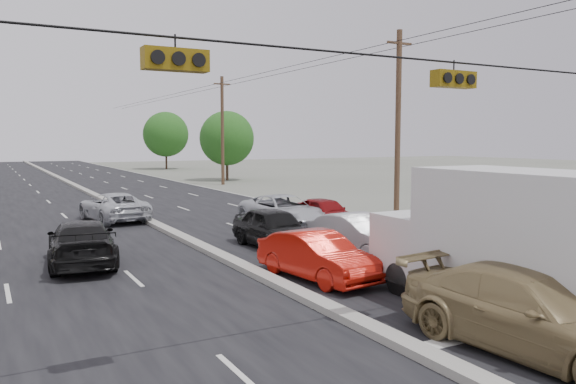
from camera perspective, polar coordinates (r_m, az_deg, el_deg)
name	(u,v)px	position (r m, az deg, el deg)	size (l,w,h in m)	color
ground	(393,344)	(12.16, 10.59, -14.91)	(200.00, 200.00, 0.00)	#606356
road_surface	(106,202)	(39.69, -17.98, -0.99)	(20.00, 160.00, 0.02)	black
center_median	(106,201)	(39.68, -17.98, -0.84)	(0.50, 160.00, 0.20)	gray
utility_pole_right_b	(398,123)	(30.95, 11.11, 6.94)	(1.60, 0.30, 10.00)	#422D1E
utility_pole_right_c	(222,130)	(52.66, -6.68, 6.30)	(1.60, 0.30, 10.00)	#422D1E
traffic_signals	(450,77)	(12.42, 16.14, 11.16)	(25.00, 0.30, 0.54)	black
tree_right_mid	(227,138)	(58.22, -6.23, 5.45)	(5.60, 5.60, 7.14)	#382619
tree_right_far	(166,134)	(82.16, -12.31, 5.75)	(6.40, 6.40, 8.16)	#382619
box_truck	(500,241)	(14.33, 20.77, -4.63)	(2.54, 6.93, 3.50)	black
tan_sedan	(533,313)	(12.18, 23.59, -11.24)	(2.26, 5.55, 1.61)	olive
red_sedan	(317,257)	(16.87, 2.96, -6.56)	(1.51, 4.32, 1.42)	#B9150B
queue_car_a	(274,229)	(21.64, -1.40, -3.73)	(1.84, 4.57, 1.56)	black
queue_car_b	(359,236)	(20.31, 7.26, -4.45)	(1.59, 4.56, 1.50)	#BABABC
queue_car_c	(284,211)	(26.98, -0.43, -1.97)	(2.51, 5.45, 1.51)	silver
queue_car_e	(325,213)	(26.80, 3.76, -2.13)	(1.68, 4.19, 1.43)	maroon
oncoming_near	(82,243)	(20.00, -20.23, -4.89)	(2.11, 5.19, 1.50)	black
oncoming_far	(113,207)	(30.26, -17.31, -1.47)	(2.42, 5.26, 1.46)	#B7BAC0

